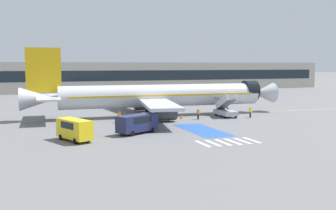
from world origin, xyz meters
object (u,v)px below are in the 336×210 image
(ground_crew_3, at_px, (198,113))
(traffic_cone_0, at_px, (182,117))
(ground_crew_1, at_px, (250,111))
(traffic_cone_1, at_px, (120,126))
(ground_crew_0, at_px, (119,116))
(service_van_1, at_px, (137,122))
(ground_crew_2, at_px, (170,113))
(terminal_building, at_px, (140,76))
(fuel_tanker, at_px, (94,96))
(boarding_stairs_forward, at_px, (225,111))
(baggage_cart, at_px, (137,119))
(service_van_0, at_px, (74,128))
(airliner, at_px, (159,96))

(ground_crew_3, xyz_separation_m, traffic_cone_0, (-2.00, 1.78, -0.66))
(ground_crew_1, height_order, traffic_cone_1, ground_crew_1)
(ground_crew_0, xyz_separation_m, ground_crew_1, (20.88, -1.61, 0.01))
(service_van_1, xyz_separation_m, ground_crew_3, (12.10, 8.90, -0.41))
(ground_crew_1, relative_size, ground_crew_2, 1.00)
(ground_crew_2, xyz_separation_m, terminal_building, (14.77, 69.19, 3.54))
(fuel_tanker, relative_size, traffic_cone_1, 22.40)
(boarding_stairs_forward, xyz_separation_m, traffic_cone_0, (-7.37, 0.53, -0.66))
(terminal_building, bearing_deg, service_van_1, -106.02)
(baggage_cart, xyz_separation_m, terminal_building, (19.96, 68.95, 4.29))
(ground_crew_2, bearing_deg, service_van_0, -134.08)
(boarding_stairs_forward, xyz_separation_m, service_van_0, (-25.23, -12.38, 0.46))
(traffic_cone_0, height_order, traffic_cone_1, traffic_cone_0)
(airliner, height_order, ground_crew_1, airliner)
(airliner, distance_m, traffic_cone_1, 13.52)
(service_van_1, height_order, baggage_cart, service_van_1)
(ground_crew_0, bearing_deg, ground_crew_3, -141.53)
(fuel_tanker, height_order, ground_crew_1, fuel_tanker)
(boarding_stairs_forward, bearing_deg, traffic_cone_0, 177.95)
(baggage_cart, bearing_deg, ground_crew_0, 58.09)
(traffic_cone_0, bearing_deg, baggage_cart, -176.13)
(baggage_cart, distance_m, ground_crew_2, 5.25)
(traffic_cone_0, bearing_deg, fuel_tanker, 111.85)
(service_van_0, height_order, terminal_building, terminal_building)
(fuel_tanker, height_order, ground_crew_3, fuel_tanker)
(fuel_tanker, bearing_deg, traffic_cone_1, 5.94)
(service_van_0, bearing_deg, service_van_1, 172.75)
(boarding_stairs_forward, xyz_separation_m, service_van_1, (-17.48, -10.14, 0.41))
(service_van_1, height_order, ground_crew_1, service_van_1)
(service_van_0, bearing_deg, baggage_cart, -153.62)
(airliner, xyz_separation_m, terminal_building, (14.95, 64.27, 1.26))
(service_van_0, xyz_separation_m, ground_crew_1, (28.53, 10.24, -0.42))
(airliner, relative_size, ground_crew_3, 25.59)
(ground_crew_1, bearing_deg, ground_crew_3, 54.57)
(ground_crew_2, bearing_deg, terminal_building, 86.11)
(ground_crew_3, height_order, terminal_building, terminal_building)
(fuel_tanker, bearing_deg, ground_crew_1, 45.84)
(service_van_1, distance_m, traffic_cone_1, 5.30)
(service_van_1, bearing_deg, baggage_cart, 135.81)
(ground_crew_3, distance_m, terminal_building, 71.12)
(baggage_cart, height_order, ground_crew_2, ground_crew_2)
(boarding_stairs_forward, relative_size, traffic_cone_0, 8.85)
(fuel_tanker, xyz_separation_m, terminal_building, (22.33, 44.23, 2.67))
(boarding_stairs_forward, bearing_deg, airliner, 156.15)
(traffic_cone_1, bearing_deg, terminal_building, 72.21)
(service_van_0, distance_m, ground_crew_0, 14.10)
(boarding_stairs_forward, bearing_deg, terminal_building, 87.68)
(fuel_tanker, height_order, traffic_cone_1, fuel_tanker)
(service_van_1, xyz_separation_m, baggage_cart, (2.77, 10.17, -1.12))
(ground_crew_0, distance_m, ground_crew_2, 8.07)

